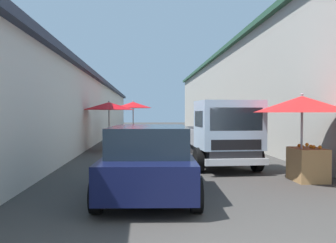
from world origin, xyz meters
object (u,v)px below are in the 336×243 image
vendor_in_shade (218,129)px  plastic_stool (225,146)px  fruit_stall_near_left (109,112)px  delivery_truck (222,135)px  fruit_stall_far_right (303,117)px  fruit_stall_far_left (132,112)px  hatchback_car (149,160)px  vendor_by_crates (221,128)px

vendor_in_shade → plastic_stool: 2.53m
fruit_stall_near_left → delivery_truck: (-5.32, -4.02, -0.72)m
vendor_in_shade → fruit_stall_far_right: bearing=-177.8°
fruit_stall_near_left → vendor_in_shade: (0.90, -5.22, -0.82)m
delivery_truck → plastic_stool: bearing=-14.5°
fruit_stall_far_left → fruit_stall_near_left: (-3.70, 0.91, -0.04)m
plastic_stool → fruit_stall_far_left: bearing=37.9°
fruit_stall_far_left → fruit_stall_far_right: bearing=-157.8°
fruit_stall_far_right → fruit_stall_far_left: (11.33, 4.63, 0.17)m
fruit_stall_far_right → vendor_in_shade: 8.56m
plastic_stool → hatchback_car: bearing=155.5°
hatchback_car → delivery_truck: delivery_truck is taller
fruit_stall_near_left → vendor_in_shade: fruit_stall_near_left is taller
vendor_in_shade → plastic_stool: bearing=174.6°
fruit_stall_far_left → vendor_by_crates: 5.19m
fruit_stall_far_left → hatchback_car: (-12.43, -0.80, -1.06)m
fruit_stall_far_left → delivery_truck: (-9.02, -3.11, -0.76)m
delivery_truck → plastic_stool: delivery_truck is taller
hatchback_car → delivery_truck: (3.42, -2.31, 0.30)m
fruit_stall_near_left → vendor_by_crates: (1.34, -5.46, -0.79)m
hatchback_car → vendor_by_crates: 10.76m
fruit_stall_far_right → plastic_stool: size_ratio=5.41×
delivery_truck → vendor_by_crates: delivery_truck is taller
vendor_in_shade → delivery_truck: bearing=169.0°
fruit_stall_far_right → fruit_stall_near_left: 9.43m
vendor_in_shade → fruit_stall_far_left: bearing=57.0°
vendor_by_crates → vendor_in_shade: size_ratio=1.03×
vendor_by_crates → plastic_stool: (-2.89, 0.47, -0.64)m
hatchback_car → vendor_in_shade: (9.63, -3.51, 0.20)m
vendor_by_crates → vendor_in_shade: vendor_by_crates is taller
fruit_stall_far_right → vendor_in_shade: (8.53, 0.32, -0.69)m
fruit_stall_far_left → hatchback_car: bearing=-176.3°
fruit_stall_far_left → vendor_in_shade: 5.21m
vendor_by_crates → vendor_in_shade: (-0.45, 0.24, -0.03)m
fruit_stall_near_left → hatchback_car: 8.96m
fruit_stall_near_left → hatchback_car: (-8.73, -1.71, -1.02)m
hatchback_car → plastic_stool: 7.91m
delivery_truck → vendor_in_shade: bearing=-11.0°
vendor_by_crates → vendor_in_shade: bearing=151.4°
hatchback_car → fruit_stall_far_left: bearing=3.7°
fruit_stall_near_left → delivery_truck: size_ratio=0.47×
fruit_stall_far_left → vendor_by_crates: (-2.35, -4.55, -0.83)m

